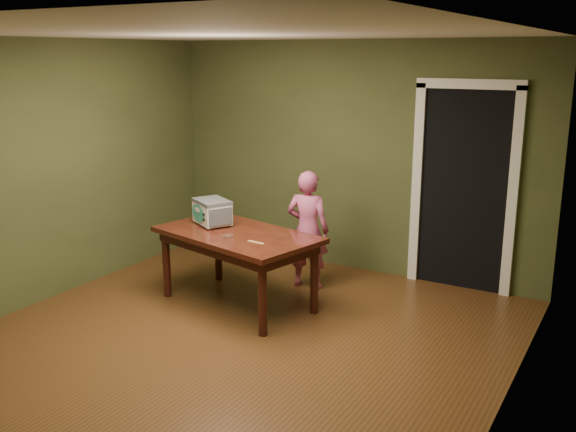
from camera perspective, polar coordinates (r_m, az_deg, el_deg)
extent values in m
plane|color=#573519|center=(5.63, -5.56, -11.57)|extent=(5.00, 5.00, 0.00)
cube|color=#474F2A|center=(7.33, 5.62, 5.20)|extent=(4.50, 0.02, 2.60)
cube|color=#474F2A|center=(6.75, -21.64, 3.47)|extent=(0.02, 5.00, 2.60)
cube|color=#474F2A|center=(4.32, 19.11, -1.95)|extent=(0.02, 5.00, 2.60)
cube|color=white|center=(5.07, -6.29, 15.90)|extent=(4.50, 5.00, 0.02)
cube|color=black|center=(7.24, 15.98, 2.58)|extent=(0.90, 0.60, 2.10)
cube|color=black|center=(6.94, 15.33, 2.14)|extent=(0.90, 0.02, 2.10)
cube|color=white|center=(7.06, 11.39, 2.58)|extent=(0.10, 0.06, 2.20)
cube|color=white|center=(6.82, 19.35, 1.63)|extent=(0.10, 0.06, 2.20)
cube|color=white|center=(6.79, 15.92, 11.23)|extent=(1.10, 0.06, 0.10)
cube|color=black|center=(6.29, -4.54, -1.67)|extent=(1.76, 1.24, 0.05)
cube|color=black|center=(6.31, -4.53, -2.33)|extent=(1.62, 1.09, 0.10)
cylinder|color=black|center=(6.71, -10.75, -4.21)|extent=(0.08, 0.08, 0.70)
cylinder|color=black|center=(7.12, -6.22, -2.94)|extent=(0.08, 0.08, 0.70)
cylinder|color=black|center=(5.70, -2.28, -7.34)|extent=(0.08, 0.08, 0.70)
cylinder|color=black|center=(6.18, 2.35, -5.59)|extent=(0.08, 0.08, 0.70)
cylinder|color=#4C4F54|center=(6.69, -8.10, -0.49)|extent=(0.03, 0.03, 0.02)
cylinder|color=#4C4F54|center=(6.77, -6.47, -0.26)|extent=(0.03, 0.03, 0.02)
cylinder|color=#4C4F54|center=(6.41, -6.99, -1.12)|extent=(0.03, 0.03, 0.02)
cylinder|color=#4C4F54|center=(6.49, -5.30, -0.88)|extent=(0.03, 0.03, 0.02)
cube|color=white|center=(6.56, -6.75, 0.31)|extent=(0.47, 0.43, 0.22)
cube|color=#4C4F54|center=(6.53, -6.78, 1.30)|extent=(0.48, 0.44, 0.03)
cube|color=#4C4F54|center=(6.74, -7.45, 0.67)|extent=(0.14, 0.23, 0.17)
cube|color=#4C4F54|center=(6.38, -6.01, -0.07)|extent=(0.14, 0.23, 0.17)
ellipsoid|color=teal|center=(6.54, -8.01, 0.22)|extent=(0.26, 0.15, 0.18)
cylinder|color=black|center=(6.40, -7.51, 0.14)|extent=(0.03, 0.02, 0.03)
cylinder|color=black|center=(6.41, -7.50, -0.34)|extent=(0.03, 0.02, 0.02)
cylinder|color=silver|center=(6.11, -5.37, -1.82)|extent=(0.10, 0.10, 0.02)
cylinder|color=#472617|center=(6.11, -5.37, -1.76)|extent=(0.09, 0.09, 0.01)
cube|color=tan|center=(5.93, -2.86, -2.35)|extent=(0.18, 0.04, 0.01)
imported|color=#C04F7E|center=(6.79, 1.76, -1.22)|extent=(0.51, 0.37, 1.27)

